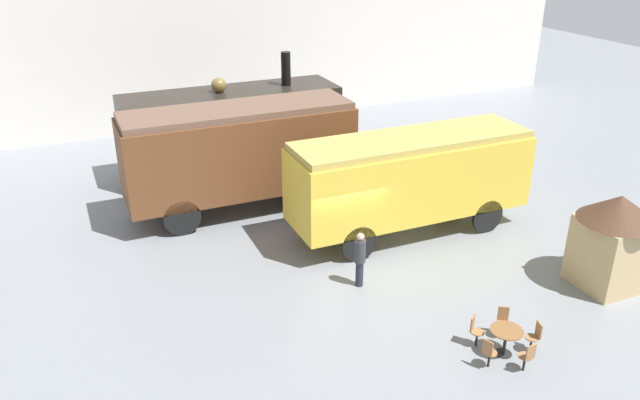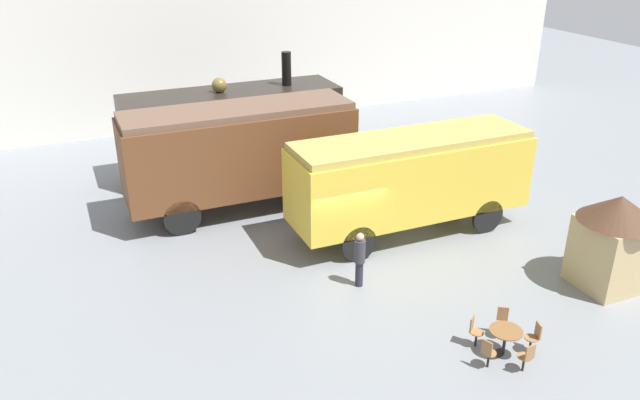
{
  "view_description": "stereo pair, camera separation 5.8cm",
  "coord_description": "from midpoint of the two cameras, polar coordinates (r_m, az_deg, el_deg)",
  "views": [
    {
      "loc": [
        -7.95,
        -16.71,
        10.34
      ],
      "look_at": [
        -0.27,
        1.0,
        1.6
      ],
      "focal_mm": 35.0,
      "sensor_mm": 36.0,
      "label": 1
    },
    {
      "loc": [
        -7.9,
        -16.73,
        10.34
      ],
      "look_at": [
        -0.27,
        1.0,
        1.6
      ],
      "focal_mm": 35.0,
      "sensor_mm": 36.0,
      "label": 2
    }
  ],
  "objects": [
    {
      "name": "steam_locomotive",
      "position": [
        27.67,
        -8.12,
        7.08
      ],
      "size": [
        9.37,
        2.73,
        5.07
      ],
      "color": "black",
      "rests_on": "ground_plane"
    },
    {
      "name": "cafe_chair_0",
      "position": [
        17.39,
        18.97,
        -11.6
      ],
      "size": [
        0.39,
        0.36,
        0.87
      ],
      "rotation": [
        0.0,
        0.0,
        9.15
      ],
      "color": "black",
      "rests_on": "ground_plane"
    },
    {
      "name": "visitor_person",
      "position": [
        18.96,
        3.58,
        -5.25
      ],
      "size": [
        0.34,
        0.34,
        1.8
      ],
      "color": "#262633",
      "rests_on": "ground_plane"
    },
    {
      "name": "cafe_table_near",
      "position": [
        17.02,
        16.55,
        -11.76
      ],
      "size": [
        0.85,
        0.85,
        0.75
      ],
      "color": "black",
      "rests_on": "ground_plane"
    },
    {
      "name": "cafe_chair_4",
      "position": [
        16.63,
        18.36,
        -13.35
      ],
      "size": [
        0.36,
        0.36,
        0.87
      ],
      "rotation": [
        0.0,
        0.0,
        14.18
      ],
      "color": "black",
      "rests_on": "ground_plane"
    },
    {
      "name": "passenger_coach_wooden",
      "position": [
        23.55,
        -7.44,
        4.57
      ],
      "size": [
        8.58,
        2.6,
        4.09
      ],
      "color": "brown",
      "rests_on": "ground_plane"
    },
    {
      "name": "backdrop_wall",
      "position": [
        34.08,
        -9.96,
        14.14
      ],
      "size": [
        44.0,
        0.15,
        9.0
      ],
      "color": "silver",
      "rests_on": "ground_plane"
    },
    {
      "name": "ground_plane",
      "position": [
        21.19,
        1.67,
        -4.85
      ],
      "size": [
        80.0,
        80.0,
        0.0
      ],
      "primitive_type": "plane",
      "color": "gray"
    },
    {
      "name": "passenger_coach_vintage",
      "position": [
        21.95,
        8.18,
        2.24
      ],
      "size": [
        8.57,
        2.55,
        3.59
      ],
      "color": "gold",
      "rests_on": "ground_plane"
    },
    {
      "name": "cafe_chair_2",
      "position": [
        17.18,
        13.89,
        -11.38
      ],
      "size": [
        0.4,
        0.41,
        0.87
      ],
      "rotation": [
        0.0,
        0.0,
        11.67
      ],
      "color": "black",
      "rests_on": "ground_plane"
    },
    {
      "name": "ticket_kiosk",
      "position": [
        20.6,
        25.19,
        -3.03
      ],
      "size": [
        2.34,
        2.34,
        3.0
      ],
      "color": "tan",
      "rests_on": "ground_plane"
    },
    {
      "name": "cafe_chair_1",
      "position": [
        17.72,
        16.28,
        -10.47
      ],
      "size": [
        0.4,
        0.4,
        0.87
      ],
      "rotation": [
        0.0,
        0.0,
        10.41
      ],
      "color": "black",
      "rests_on": "ground_plane"
    },
    {
      "name": "cafe_chair_3",
      "position": [
        16.49,
        15.06,
        -13.22
      ],
      "size": [
        0.39,
        0.38,
        0.87
      ],
      "rotation": [
        0.0,
        0.0,
        12.92
      ],
      "color": "black",
      "rests_on": "ground_plane"
    }
  ]
}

